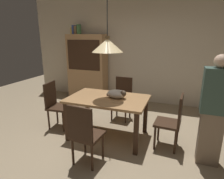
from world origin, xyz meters
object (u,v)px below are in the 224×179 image
Objects in this scene: chair_far_back at (122,96)px; person_standing at (213,112)px; book_yellow_short at (73,31)px; dining_table at (108,103)px; pendant_lamp at (107,45)px; chair_near_front at (85,133)px; cat_sleeping at (117,94)px; hutch_bookcase at (88,69)px; book_blue_wide at (75,30)px; book_green_slim at (79,29)px; chair_right_side at (173,120)px; book_brown_thick at (77,30)px; chair_left_side at (55,103)px.

chair_far_back is 0.59× the size of person_standing.
chair_far_back is 4.65× the size of book_yellow_short.
pendant_lamp is at bearing 90.00° from dining_table.
dining_table is 1.51× the size of chair_near_front.
pendant_lamp is 6.50× the size of book_yellow_short.
pendant_lamp is 2.62m from book_yellow_short.
hutch_bookcase reaches higher than cat_sleeping.
chair_far_back is 0.72× the size of pendant_lamp.
book_blue_wide reaches higher than book_yellow_short.
dining_table is 5.38× the size of book_green_slim.
chair_right_side is 3.73m from book_blue_wide.
person_standing is at bearing 21.99° from chair_near_front.
book_yellow_short is at bearing 133.52° from pendant_lamp.
cat_sleeping is 2.40m from hutch_bookcase.
cat_sleeping is 0.21× the size of hutch_bookcase.
chair_near_front is (-1.13, -0.87, 0.00)m from chair_right_side.
hutch_bookcase is 9.25× the size of book_yellow_short.
hutch_bookcase is (-1.37, 1.01, 0.38)m from chair_far_back.
book_blue_wide reaches higher than chair_right_side.
book_green_slim is at bearing 147.63° from chair_far_back.
pendant_lamp reaches higher than chair_near_front.
chair_near_front is 3.88× the size of book_brown_thick.
book_blue_wide is at bearing 121.90° from chair_near_front.
chair_left_side is 4.65× the size of book_yellow_short.
chair_near_front is at bearing -57.14° from book_yellow_short.
hutch_bookcase reaches higher than chair_far_back.
chair_near_front is at bearing -59.23° from book_brown_thick.
hutch_bookcase is 7.71× the size of book_brown_thick.
book_green_slim reaches higher than chair_far_back.
chair_left_side is at bearing 175.88° from person_standing.
pendant_lamp is (0.00, 0.00, 1.01)m from dining_table.
book_blue_wide is (-1.73, 1.01, 1.46)m from chair_far_back.
chair_far_back is at bearing 89.82° from pendant_lamp.
chair_right_side is 1.43m from chair_far_back.
book_green_slim reaches higher than book_brown_thick.
book_green_slim is (-1.59, 1.89, 1.33)m from dining_table.
chair_far_back is at bearing -29.38° from book_yellow_short.
pendant_lamp is 2.58m from book_blue_wide.
chair_right_side is 3.77m from book_yellow_short.
pendant_lamp is at bearing -46.48° from book_yellow_short.
pendant_lamp is at bearing 0.38° from chair_left_side.
dining_table is 2.91m from book_yellow_short.
book_brown_thick reaches higher than cat_sleeping.
dining_table is 2.34m from hutch_bookcase.
chair_far_back is at bearing 38.07° from chair_left_side.
chair_left_side is at bearing -177.77° from cat_sleeping.
hutch_bookcase reaches higher than chair_near_front.
chair_far_back is 0.50× the size of hutch_bookcase.
book_brown_thick is at bearing 0.00° from book_blue_wide.
book_green_slim is (-1.59, 2.77, 1.47)m from chair_near_front.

